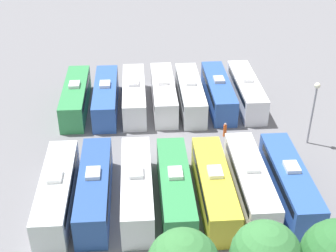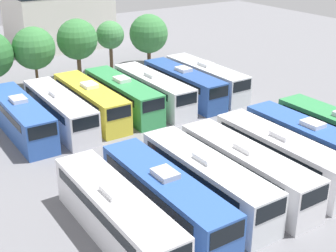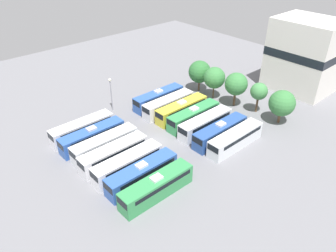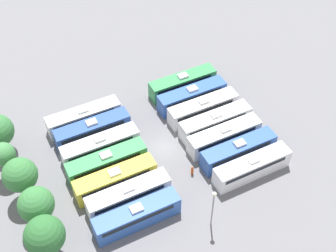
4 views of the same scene
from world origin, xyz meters
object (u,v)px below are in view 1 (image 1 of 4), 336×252
object	(u,v)px
bus_3	(164,93)
light_pole	(314,102)
bus_10	(175,188)
worker_person	(225,130)
bus_4	(134,95)
bus_11	(137,187)
bus_9	(214,187)
bus_5	(106,96)
bus_6	(76,97)
bus_8	(250,181)
bus_1	(218,91)
bus_0	(246,90)
bus_12	(95,188)
bus_2	(190,94)
bus_7	(290,182)
bus_13	(57,191)

from	to	relation	value
bus_3	light_pole	size ratio (longest dim) A/B	1.66
bus_10	light_pole	world-z (taller)	light_pole
worker_person	bus_4	bearing A→B (deg)	-36.96
light_pole	bus_11	bearing A→B (deg)	24.69
bus_9	bus_10	world-z (taller)	same
bus_11	bus_5	bearing A→B (deg)	-78.87
bus_6	worker_person	distance (m)	17.97
bus_8	worker_person	xyz separation A→B (m)	(0.39, -10.04, -0.91)
bus_8	worker_person	world-z (taller)	bus_8
bus_1	bus_11	bearing A→B (deg)	60.38
bus_0	bus_12	xyz separation A→B (m)	(16.99, 17.43, 0.00)
bus_5	bus_6	bearing A→B (deg)	-2.71
bus_0	bus_11	world-z (taller)	same
bus_0	bus_1	bearing A→B (deg)	0.67
bus_10	bus_2	bearing A→B (deg)	-100.54
bus_0	bus_6	world-z (taller)	same
bus_5	bus_6	size ratio (longest dim) A/B	1.00
bus_7	bus_6	bearing A→B (deg)	-40.96
bus_7	bus_11	bearing A→B (deg)	-0.84
bus_0	bus_1	distance (m)	3.40
bus_6	bus_9	xyz separation A→B (m)	(-13.57, 17.80, 0.00)
bus_1	bus_2	size ratio (longest dim) A/B	1.00
bus_2	bus_3	xyz separation A→B (m)	(3.15, -0.34, 0.00)
bus_5	bus_6	world-z (taller)	same
bus_1	bus_3	xyz separation A→B (m)	(6.56, -0.02, 0.00)
bus_5	bus_13	size ratio (longest dim) A/B	1.00
light_pole	bus_1	bearing A→B (deg)	-49.17
bus_5	bus_7	distance (m)	24.15
bus_1	bus_12	distance (m)	22.07
bus_0	bus_3	world-z (taller)	same
bus_6	bus_11	world-z (taller)	same
bus_2	bus_4	distance (m)	6.64
bus_5	bus_1	bearing A→B (deg)	-178.68
bus_2	bus_8	distance (m)	17.41
bus_2	bus_8	bearing A→B (deg)	101.12
bus_10	worker_person	size ratio (longest dim) A/B	7.19
bus_3	bus_7	size ratio (longest dim) A/B	1.00
bus_0	worker_person	xyz separation A→B (m)	(3.84, 7.40, -0.91)
bus_11	bus_3	bearing A→B (deg)	-100.99
bus_0	worker_person	distance (m)	8.39
bus_7	bus_12	size ratio (longest dim) A/B	1.00
bus_0	bus_3	xyz separation A→B (m)	(9.95, 0.02, 0.00)
bus_8	bus_9	size ratio (longest dim) A/B	1.00
bus_10	bus_5	bearing A→B (deg)	-69.16
bus_8	bus_10	distance (m)	6.64
bus_7	bus_10	xyz separation A→B (m)	(10.05, 0.14, 0.00)
bus_12	bus_13	size ratio (longest dim) A/B	1.00
bus_9	bus_10	xyz separation A→B (m)	(3.37, -0.08, 0.00)
bus_1	bus_3	distance (m)	6.56
bus_0	bus_4	bearing A→B (deg)	0.74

